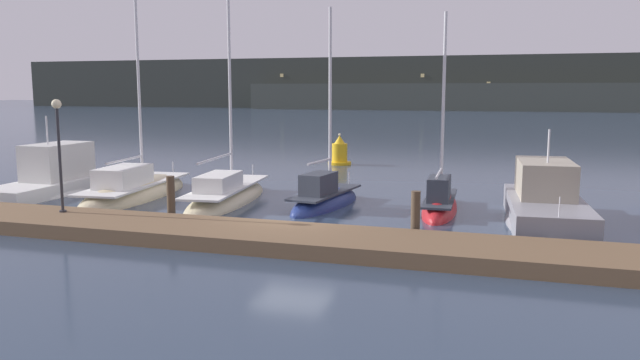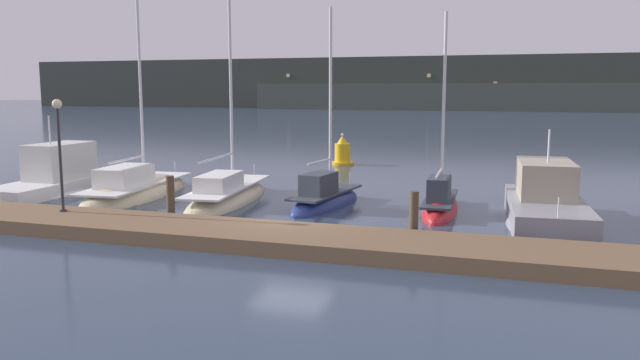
# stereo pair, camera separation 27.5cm
# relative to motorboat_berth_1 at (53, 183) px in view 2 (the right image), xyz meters

# --- Properties ---
(ground_plane) EXTENTS (400.00, 400.00, 0.00)m
(ground_plane) POSITION_rel_motorboat_berth_1_xyz_m (12.65, -3.50, -0.44)
(ground_plane) COLOR #2D3D51
(dock) EXTENTS (33.19, 2.80, 0.45)m
(dock) POSITION_rel_motorboat_berth_1_xyz_m (12.65, -5.75, -0.21)
(dock) COLOR brown
(dock) RESTS_ON ground
(mooring_pile_1) EXTENTS (0.28, 0.28, 1.68)m
(mooring_pile_1) POSITION_rel_motorboat_berth_1_xyz_m (8.46, -4.10, 0.40)
(mooring_pile_1) COLOR #4C3D2D
(mooring_pile_1) RESTS_ON ground
(mooring_pile_2) EXTENTS (0.28, 0.28, 1.56)m
(mooring_pile_2) POSITION_rel_motorboat_berth_1_xyz_m (16.83, -4.10, 0.35)
(mooring_pile_2) COLOR #4C3D2D
(mooring_pile_2) RESTS_ON ground
(motorboat_berth_1) EXTENTS (2.59, 7.04, 3.91)m
(motorboat_berth_1) POSITION_rel_motorboat_berth_1_xyz_m (0.00, 0.00, 0.00)
(motorboat_berth_1) COLOR white
(motorboat_berth_1) RESTS_ON ground
(sailboat_berth_2) EXTENTS (3.21, 8.53, 11.07)m
(sailboat_berth_2) POSITION_rel_motorboat_berth_1_xyz_m (4.10, 0.28, -0.31)
(sailboat_berth_2) COLOR beige
(sailboat_berth_2) RESTS_ON ground
(sailboat_berth_3) EXTENTS (2.91, 8.21, 12.26)m
(sailboat_berth_3) POSITION_rel_motorboat_berth_1_xyz_m (8.39, 0.38, -0.29)
(sailboat_berth_3) COLOR beige
(sailboat_berth_3) RESTS_ON ground
(sailboat_berth_4) EXTENTS (2.23, 5.57, 8.43)m
(sailboat_berth_4) POSITION_rel_motorboat_berth_1_xyz_m (12.54, 0.64, -0.28)
(sailboat_berth_4) COLOR navy
(sailboat_berth_4) RESTS_ON ground
(sailboat_berth_5) EXTENTS (1.50, 5.42, 8.16)m
(sailboat_berth_5) POSITION_rel_motorboat_berth_1_xyz_m (17.02, 0.93, -0.28)
(sailboat_berth_5) COLOR red
(sailboat_berth_5) RESTS_ON ground
(motorboat_berth_6) EXTENTS (3.13, 7.56, 3.77)m
(motorboat_berth_6) POSITION_rel_motorboat_berth_1_xyz_m (20.75, -0.11, -0.02)
(motorboat_berth_6) COLOR gray
(motorboat_berth_6) RESTS_ON ground
(channel_buoy) EXTENTS (1.42, 1.42, 1.93)m
(channel_buoy) POSITION_rel_motorboat_berth_1_xyz_m (9.42, 14.24, 0.28)
(channel_buoy) COLOR gold
(channel_buoy) RESTS_ON ground
(dock_lamppost) EXTENTS (0.32, 0.32, 3.83)m
(dock_lamppost) POSITION_rel_motorboat_berth_1_xyz_m (4.95, -5.26, 2.59)
(dock_lamppost) COLOR #2D2D33
(dock_lamppost) RESTS_ON dock
(hillside_backdrop) EXTENTS (240.00, 23.00, 12.01)m
(hillside_backdrop) POSITION_rel_motorboat_berth_1_xyz_m (15.77, 126.27, 5.09)
(hillside_backdrop) COLOR #333833
(hillside_backdrop) RESTS_ON ground
(rowboat_adrift) EXTENTS (2.60, 1.04, 0.56)m
(rowboat_adrift) POSITION_rel_motorboat_berth_1_xyz_m (-4.19, 5.06, -0.43)
(rowboat_adrift) COLOR #2D3338
(rowboat_adrift) RESTS_ON ground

